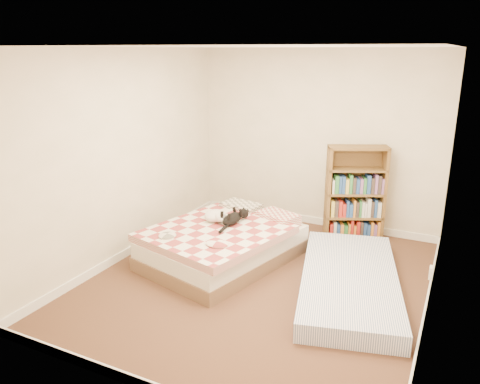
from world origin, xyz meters
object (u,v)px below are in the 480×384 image
at_px(floor_mattress, 349,281).
at_px(black_cat, 234,218).
at_px(bed, 225,242).
at_px(bookshelf, 355,204).
at_px(white_dog, 215,216).

height_order(floor_mattress, black_cat, black_cat).
xyz_separation_m(bed, black_cat, (0.05, 0.13, 0.28)).
bearing_deg(bookshelf, white_dog, -162.32).
relative_size(bed, bookshelf, 1.64).
bearing_deg(bed, black_cat, 82.43).
xyz_separation_m(bed, floor_mattress, (1.55, -0.08, -0.13)).
xyz_separation_m(floor_mattress, black_cat, (-1.50, 0.21, 0.41)).
height_order(bed, black_cat, black_cat).
bearing_deg(bookshelf, black_cat, -158.51).
bearing_deg(floor_mattress, white_dog, 160.36).
bearing_deg(white_dog, floor_mattress, -15.42).
bearing_deg(bed, bookshelf, 62.05).
bearing_deg(floor_mattress, bed, 162.77).
bearing_deg(floor_mattress, black_cat, 157.70).
height_order(bed, bookshelf, bookshelf).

